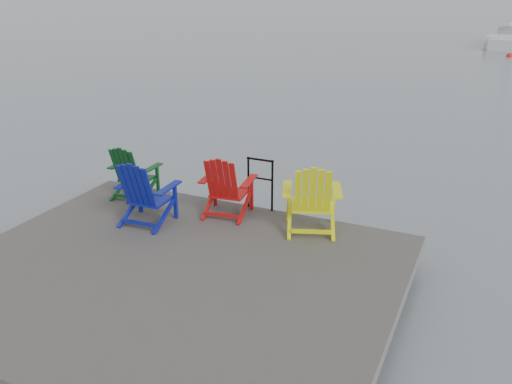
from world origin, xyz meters
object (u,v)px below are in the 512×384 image
at_px(handrail, 260,179).
at_px(buoy_b, 509,57).
at_px(chair_yellow, 312,197).
at_px(chair_blue, 145,192).
at_px(chair_green, 132,172).
at_px(chair_red, 226,185).

distance_m(handrail, buoy_b, 27.56).
bearing_deg(chair_yellow, chair_blue, 177.77).
relative_size(handrail, chair_yellow, 0.80).
bearing_deg(buoy_b, chair_green, -101.92).
distance_m(chair_green, chair_red, 1.88).
bearing_deg(chair_yellow, chair_red, 159.69).
height_order(chair_red, chair_yellow, chair_yellow).
distance_m(chair_green, chair_yellow, 3.36).
height_order(handrail, buoy_b, handrail).
xyz_separation_m(chair_blue, chair_yellow, (2.50, 0.81, 0.03)).
bearing_deg(handrail, chair_blue, -137.48).
bearing_deg(handrail, buoy_b, 82.51).
bearing_deg(chair_blue, chair_green, 132.98).
bearing_deg(chair_red, chair_green, 172.01).
relative_size(handrail, chair_blue, 0.83).
height_order(handrail, chair_yellow, chair_yellow).
relative_size(chair_yellow, buoy_b, 2.87).
xyz_separation_m(chair_red, buoy_b, (3.99, 27.79, -1.03)).
bearing_deg(chair_yellow, handrail, 135.45).
height_order(handrail, chair_blue, chair_blue).
bearing_deg(buoy_b, chair_red, -98.16).
height_order(chair_green, buoy_b, chair_green).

